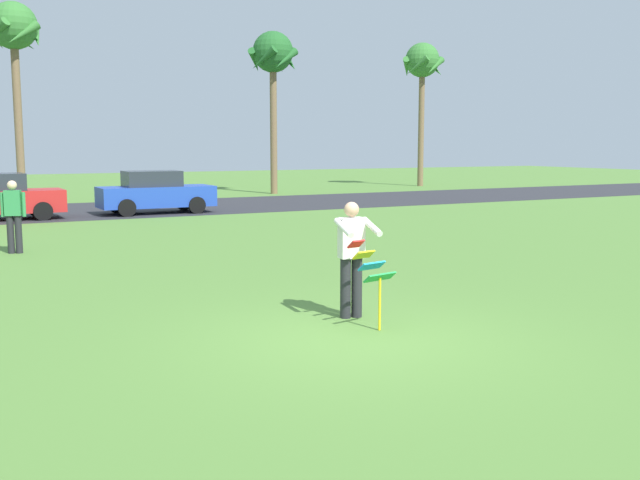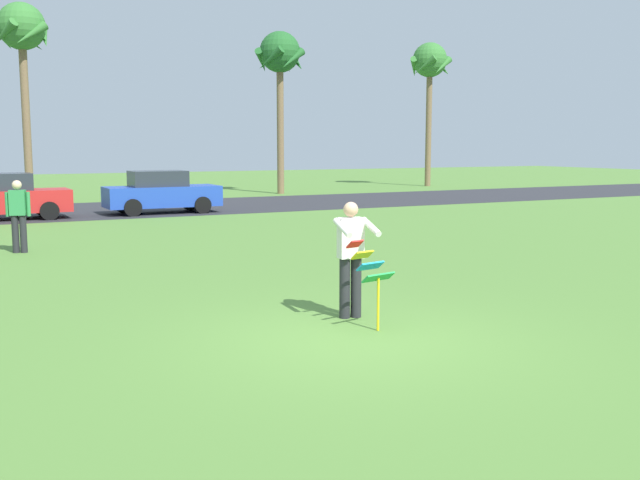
# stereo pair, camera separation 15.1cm
# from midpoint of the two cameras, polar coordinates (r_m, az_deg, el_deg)

# --- Properties ---
(ground_plane) EXTENTS (120.00, 120.00, 0.00)m
(ground_plane) POSITION_cam_midpoint_polar(r_m,az_deg,el_deg) (9.70, 2.37, -7.80)
(ground_plane) COLOR #568438
(road_strip) EXTENTS (120.00, 8.00, 0.01)m
(road_strip) POSITION_cam_midpoint_polar(r_m,az_deg,el_deg) (29.82, -18.47, 2.19)
(road_strip) COLOR #2D2D33
(road_strip) RESTS_ON ground
(person_kite_flyer) EXTENTS (0.61, 0.70, 1.73)m
(person_kite_flyer) POSITION_cam_midpoint_polar(r_m,az_deg,el_deg) (10.68, 2.12, -1.16)
(person_kite_flyer) COLOR #26262B
(person_kite_flyer) RESTS_ON ground
(kite_held) EXTENTS (0.53, 0.69, 1.22)m
(kite_held) POSITION_cam_midpoint_polar(r_m,az_deg,el_deg) (10.10, 3.67, -2.34)
(kite_held) COLOR red
(kite_held) RESTS_ON ground
(parked_car_blue) EXTENTS (4.21, 1.85, 1.60)m
(parked_car_blue) POSITION_cam_midpoint_polar(r_m,az_deg,el_deg) (27.90, -12.98, 3.63)
(parked_car_blue) COLOR #2347B7
(parked_car_blue) RESTS_ON ground
(palm_tree_right_near) EXTENTS (2.58, 2.71, 8.89)m
(palm_tree_right_near) POSITION_cam_midpoint_polar(r_m,az_deg,el_deg) (36.26, -23.07, 14.65)
(palm_tree_right_near) COLOR brown
(palm_tree_right_near) RESTS_ON ground
(palm_tree_centre_far) EXTENTS (2.58, 2.71, 8.37)m
(palm_tree_centre_far) POSITION_cam_midpoint_polar(r_m,az_deg,el_deg) (38.61, -3.84, 14.03)
(palm_tree_centre_far) COLOR brown
(palm_tree_centre_far) RESTS_ON ground
(palm_tree_far_left) EXTENTS (2.58, 2.71, 8.79)m
(palm_tree_far_left) POSITION_cam_midpoint_polar(r_m,az_deg,el_deg) (46.25, 7.95, 13.37)
(palm_tree_far_left) COLOR brown
(palm_tree_far_left) RESTS_ON ground
(person_walker_near) EXTENTS (0.55, 0.32, 1.73)m
(person_walker_near) POSITION_cam_midpoint_polar(r_m,az_deg,el_deg) (18.60, -23.19, 1.87)
(person_walker_near) COLOR #26262B
(person_walker_near) RESTS_ON ground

